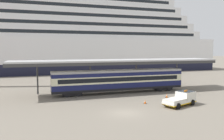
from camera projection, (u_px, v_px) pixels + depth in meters
name	position (u px, v px, depth m)	size (l,w,h in m)	color
ground_plane	(126.00, 113.00, 28.10)	(400.00, 400.00, 0.00)	slate
cruise_ship	(19.00, 34.00, 75.92)	(138.15, 23.16, 38.53)	black
platform_canopy	(119.00, 61.00, 41.09)	(37.17, 6.21, 5.92)	#B4B4B4
train_carriage	(120.00, 80.00, 41.00)	(23.76, 2.81, 4.11)	black
service_truck	(182.00, 98.00, 31.93)	(5.58, 3.72, 2.02)	silver
traffic_cone_near	(167.00, 96.00, 37.01)	(0.36, 0.36, 0.66)	black
traffic_cone_mid	(145.00, 102.00, 32.91)	(0.36, 0.36, 0.60)	black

